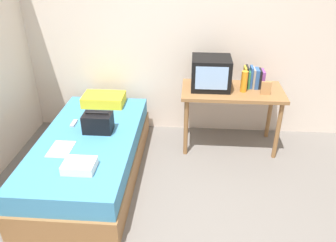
# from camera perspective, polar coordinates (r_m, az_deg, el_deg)

# --- Properties ---
(ground_plane) EXTENTS (8.00, 8.00, 0.00)m
(ground_plane) POSITION_cam_1_polar(r_m,az_deg,el_deg) (3.09, 1.02, -19.11)
(ground_plane) COLOR slate
(wall_back) EXTENTS (5.20, 0.10, 2.60)m
(wall_back) POSITION_cam_1_polar(r_m,az_deg,el_deg) (4.20, 2.84, 14.89)
(wall_back) COLOR beige
(wall_back) RESTS_ON ground
(bed) EXTENTS (1.00, 2.00, 0.47)m
(bed) POSITION_cam_1_polar(r_m,az_deg,el_deg) (3.73, -12.92, -5.69)
(bed) COLOR olive
(bed) RESTS_ON ground
(desk) EXTENTS (1.16, 0.60, 0.74)m
(desk) POSITION_cam_1_polar(r_m,az_deg,el_deg) (4.02, 10.66, 3.99)
(desk) COLOR olive
(desk) RESTS_ON ground
(tv) EXTENTS (0.44, 0.39, 0.36)m
(tv) POSITION_cam_1_polar(r_m,az_deg,el_deg) (3.92, 7.22, 7.99)
(tv) COLOR black
(tv) RESTS_ON desk
(water_bottle) EXTENTS (0.07, 0.07, 0.24)m
(water_bottle) POSITION_cam_1_polar(r_m,az_deg,el_deg) (3.91, 12.65, 6.48)
(water_bottle) COLOR orange
(water_bottle) RESTS_ON desk
(book_row) EXTENTS (0.23, 0.17, 0.25)m
(book_row) POSITION_cam_1_polar(r_m,az_deg,el_deg) (4.06, 14.15, 7.02)
(book_row) COLOR gold
(book_row) RESTS_ON desk
(picture_frame) EXTENTS (0.11, 0.02, 0.15)m
(picture_frame) POSITION_cam_1_polar(r_m,az_deg,el_deg) (3.91, 16.12, 5.31)
(picture_frame) COLOR #B27F4C
(picture_frame) RESTS_ON desk
(pillow) EXTENTS (0.50, 0.32, 0.12)m
(pillow) POSITION_cam_1_polar(r_m,az_deg,el_deg) (4.24, -10.71, 3.57)
(pillow) COLOR yellow
(pillow) RESTS_ON bed
(handbag) EXTENTS (0.30, 0.20, 0.22)m
(handbag) POSITION_cam_1_polar(r_m,az_deg,el_deg) (3.63, -11.68, -0.28)
(handbag) COLOR black
(handbag) RESTS_ON bed
(magazine) EXTENTS (0.21, 0.29, 0.01)m
(magazine) POSITION_cam_1_polar(r_m,az_deg,el_deg) (3.46, -17.52, -4.50)
(magazine) COLOR white
(magazine) RESTS_ON bed
(remote_dark) EXTENTS (0.04, 0.16, 0.02)m
(remote_dark) POSITION_cam_1_polar(r_m,az_deg,el_deg) (3.10, -12.92, -7.92)
(remote_dark) COLOR black
(remote_dark) RESTS_ON bed
(remote_silver) EXTENTS (0.04, 0.14, 0.02)m
(remote_silver) POSITION_cam_1_polar(r_m,az_deg,el_deg) (3.88, -15.52, -0.37)
(remote_silver) COLOR #B7B7BC
(remote_silver) RESTS_ON bed
(folded_towel) EXTENTS (0.28, 0.22, 0.08)m
(folded_towel) POSITION_cam_1_polar(r_m,az_deg,el_deg) (3.12, -14.63, -7.27)
(folded_towel) COLOR white
(folded_towel) RESTS_ON bed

